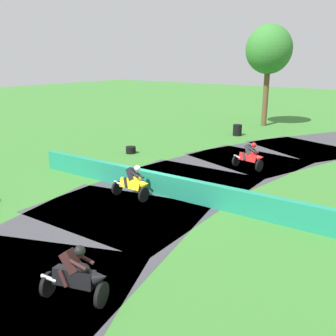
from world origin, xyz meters
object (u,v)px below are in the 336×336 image
object	(u,v)px
motorcycle_chase_yellow	(133,183)
tire_stack_near	(237,130)
motorcycle_lead_red	(250,156)
motorcycle_trailing_black	(77,275)
tire_stack_mid_a	(131,150)

from	to	relation	value
motorcycle_chase_yellow	tire_stack_near	world-z (taller)	motorcycle_chase_yellow
motorcycle_lead_red	motorcycle_trailing_black	world-z (taller)	motorcycle_trailing_black
tire_stack_near	motorcycle_lead_red	bearing A→B (deg)	-58.42
motorcycle_lead_red	tire_stack_near	xyz separation A→B (m)	(-4.50, 7.33, -0.24)
motorcycle_trailing_black	tire_stack_mid_a	xyz separation A→B (m)	(-8.70, 11.21, -0.46)
motorcycle_lead_red	tire_stack_mid_a	bearing A→B (deg)	-169.62
motorcycle_chase_yellow	tire_stack_near	distance (m)	14.25
motorcycle_lead_red	motorcycle_trailing_black	size ratio (longest dim) A/B	1.02
tire_stack_mid_a	motorcycle_trailing_black	bearing A→B (deg)	-52.20
tire_stack_mid_a	tire_stack_near	bearing A→B (deg)	73.67
motorcycle_lead_red	motorcycle_trailing_black	distance (m)	12.61
motorcycle_lead_red	tire_stack_mid_a	xyz separation A→B (m)	(-7.03, -1.29, -0.44)
motorcycle_lead_red	tire_stack_mid_a	distance (m)	7.16
motorcycle_chase_yellow	tire_stack_mid_a	xyz separation A→B (m)	(-5.13, 5.40, -0.43)
motorcycle_lead_red	motorcycle_chase_yellow	xyz separation A→B (m)	(-1.90, -6.68, -0.01)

